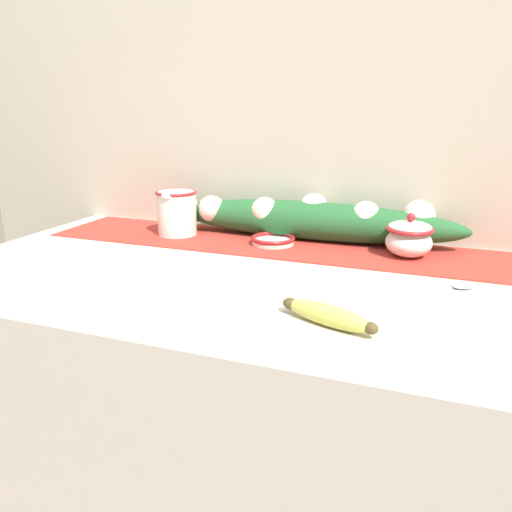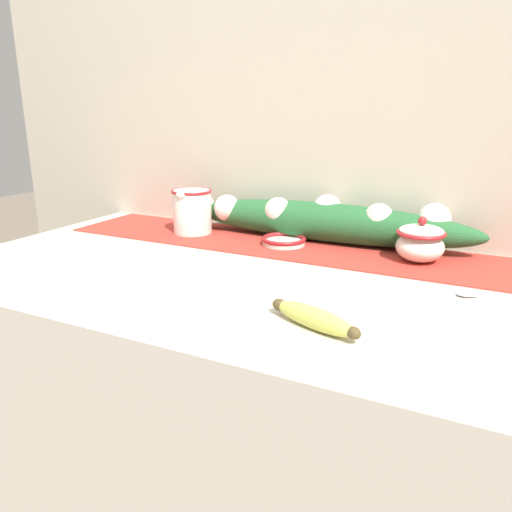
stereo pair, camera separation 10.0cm
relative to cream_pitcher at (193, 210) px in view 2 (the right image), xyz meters
The scene contains 9 objects.
countertop 0.67m from the cream_pitcher, 33.14° to the right, with size 1.48×0.73×0.89m, color beige.
back_wall 0.46m from the cream_pitcher, 23.55° to the left, with size 2.28×0.04×2.40m, color #B7AD99.
table_runner 0.36m from the cream_pitcher, ahead, with size 1.36×0.25×0.00m, color #B23328.
cream_pitcher is the anchor object (origin of this frame).
sugar_bowl 0.61m from the cream_pitcher, ahead, with size 0.11×0.11×0.10m.
small_dish 0.28m from the cream_pitcher, ahead, with size 0.11×0.11×0.02m.
banana 0.68m from the cream_pitcher, 40.33° to the right, with size 0.17×0.09×0.03m.
spoon 0.74m from the cream_pitcher, 14.15° to the right, with size 0.15×0.08×0.01m.
poinsettia_garland 0.37m from the cream_pitcher, 11.87° to the left, with size 0.78×0.11×0.12m.
Camera 2 is at (0.40, -0.90, 1.23)m, focal length 35.00 mm.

